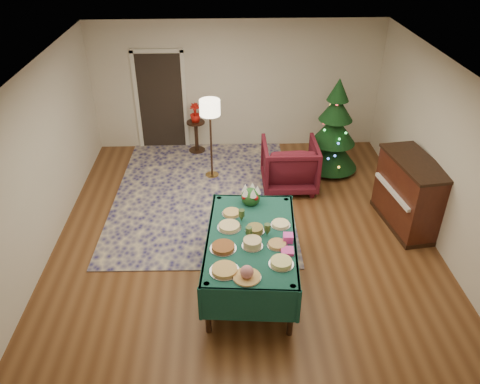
{
  "coord_description": "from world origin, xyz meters",
  "views": [
    {
      "loc": [
        -0.31,
        -5.94,
        4.61
      ],
      "look_at": [
        -0.08,
        -0.17,
        1.02
      ],
      "focal_mm": 35.0,
      "sensor_mm": 36.0,
      "label": 1
    }
  ],
  "objects_px": {
    "buffet_table": "(251,246)",
    "floor_lamp": "(210,112)",
    "armchair": "(290,163)",
    "potted_plant": "(195,117)",
    "gift_box": "(288,238)",
    "piano": "(409,194)",
    "christmas_tree": "(334,131)",
    "side_table": "(196,137)"
  },
  "relations": [
    {
      "from": "side_table",
      "to": "christmas_tree",
      "type": "distance_m",
      "value": 2.92
    },
    {
      "from": "potted_plant",
      "to": "piano",
      "type": "distance_m",
      "value": 4.56
    },
    {
      "from": "christmas_tree",
      "to": "gift_box",
      "type": "bearing_deg",
      "value": -111.54
    },
    {
      "from": "gift_box",
      "to": "piano",
      "type": "height_order",
      "value": "piano"
    },
    {
      "from": "armchair",
      "to": "floor_lamp",
      "type": "distance_m",
      "value": 1.73
    },
    {
      "from": "armchair",
      "to": "gift_box",
      "type": "bearing_deg",
      "value": 82.15
    },
    {
      "from": "floor_lamp",
      "to": "side_table",
      "type": "relative_size",
      "value": 2.28
    },
    {
      "from": "piano",
      "to": "gift_box",
      "type": "bearing_deg",
      "value": -146.38
    },
    {
      "from": "potted_plant",
      "to": "gift_box",
      "type": "bearing_deg",
      "value": -71.95
    },
    {
      "from": "gift_box",
      "to": "potted_plant",
      "type": "xyz_separation_m",
      "value": [
        -1.4,
        4.28,
        -0.06
      ]
    },
    {
      "from": "gift_box",
      "to": "piano",
      "type": "relative_size",
      "value": 0.09
    },
    {
      "from": "gift_box",
      "to": "christmas_tree",
      "type": "height_order",
      "value": "christmas_tree"
    },
    {
      "from": "buffet_table",
      "to": "side_table",
      "type": "bearing_deg",
      "value": 102.49
    },
    {
      "from": "gift_box",
      "to": "christmas_tree",
      "type": "xyz_separation_m",
      "value": [
        1.32,
        3.34,
        -0.01
      ]
    },
    {
      "from": "armchair",
      "to": "floor_lamp",
      "type": "relative_size",
      "value": 0.65
    },
    {
      "from": "potted_plant",
      "to": "floor_lamp",
      "type": "bearing_deg",
      "value": -72.67
    },
    {
      "from": "buffet_table",
      "to": "piano",
      "type": "xyz_separation_m",
      "value": [
        2.65,
        1.32,
        -0.07
      ]
    },
    {
      "from": "gift_box",
      "to": "christmas_tree",
      "type": "distance_m",
      "value": 3.59
    },
    {
      "from": "gift_box",
      "to": "piano",
      "type": "bearing_deg",
      "value": 33.62
    },
    {
      "from": "armchair",
      "to": "piano",
      "type": "relative_size",
      "value": 0.7
    },
    {
      "from": "buffet_table",
      "to": "christmas_tree",
      "type": "distance_m",
      "value": 3.69
    },
    {
      "from": "potted_plant",
      "to": "armchair",
      "type": "bearing_deg",
      "value": -40.97
    },
    {
      "from": "buffet_table",
      "to": "side_table",
      "type": "xyz_separation_m",
      "value": [
        -0.92,
        4.15,
        -0.31
      ]
    },
    {
      "from": "buffet_table",
      "to": "armchair",
      "type": "xyz_separation_m",
      "value": [
        0.87,
        2.6,
        -0.14
      ]
    },
    {
      "from": "armchair",
      "to": "floor_lamp",
      "type": "height_order",
      "value": "floor_lamp"
    },
    {
      "from": "buffet_table",
      "to": "floor_lamp",
      "type": "xyz_separation_m",
      "value": [
        -0.58,
        3.06,
        0.69
      ]
    },
    {
      "from": "potted_plant",
      "to": "christmas_tree",
      "type": "height_order",
      "value": "christmas_tree"
    },
    {
      "from": "gift_box",
      "to": "potted_plant",
      "type": "bearing_deg",
      "value": 108.05
    },
    {
      "from": "buffet_table",
      "to": "piano",
      "type": "relative_size",
      "value": 1.5
    },
    {
      "from": "buffet_table",
      "to": "potted_plant",
      "type": "relative_size",
      "value": 5.46
    },
    {
      "from": "armchair",
      "to": "buffet_table",
      "type": "bearing_deg",
      "value": 71.86
    },
    {
      "from": "christmas_tree",
      "to": "piano",
      "type": "bearing_deg",
      "value": -65.7
    },
    {
      "from": "floor_lamp",
      "to": "armchair",
      "type": "bearing_deg",
      "value": -17.87
    },
    {
      "from": "armchair",
      "to": "side_table",
      "type": "relative_size",
      "value": 1.48
    },
    {
      "from": "buffet_table",
      "to": "christmas_tree",
      "type": "bearing_deg",
      "value": 60.8
    },
    {
      "from": "floor_lamp",
      "to": "buffet_table",
      "type": "bearing_deg",
      "value": -79.27
    },
    {
      "from": "floor_lamp",
      "to": "potted_plant",
      "type": "distance_m",
      "value": 1.26
    },
    {
      "from": "gift_box",
      "to": "armchair",
      "type": "relative_size",
      "value": 0.13
    },
    {
      "from": "christmas_tree",
      "to": "piano",
      "type": "relative_size",
      "value": 1.31
    },
    {
      "from": "floor_lamp",
      "to": "potted_plant",
      "type": "height_order",
      "value": "floor_lamp"
    },
    {
      "from": "floor_lamp",
      "to": "potted_plant",
      "type": "xyz_separation_m",
      "value": [
        -0.34,
        1.09,
        -0.53
      ]
    },
    {
      "from": "christmas_tree",
      "to": "floor_lamp",
      "type": "bearing_deg",
      "value": -176.45
    }
  ]
}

